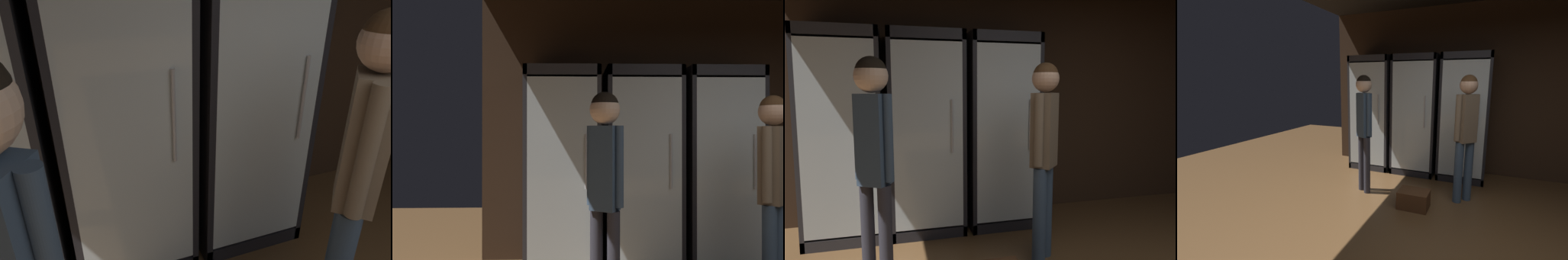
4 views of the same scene
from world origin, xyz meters
The scene contains 6 objects.
wall_back centered at (0.00, 3.03, 1.40)m, with size 6.00×0.06×2.80m, color #382619.
cooler_far_left centered at (-2.13, 2.71, 0.97)m, with size 0.72×0.66×1.99m.
cooler_left centered at (-1.35, 2.71, 0.97)m, with size 0.72×0.66×1.99m.
cooler_center centered at (-0.57, 2.71, 0.97)m, with size 0.72×0.66×1.99m.
shopper_near centered at (-1.80, 1.53, 1.08)m, with size 0.25×0.22×1.65m.
shopper_far centered at (-0.47, 1.75, 1.02)m, with size 0.27×0.28×1.65m.
Camera 2 is at (-2.01, -1.37, 1.37)m, focal length 37.54 mm.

